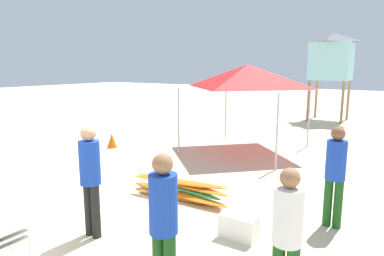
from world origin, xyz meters
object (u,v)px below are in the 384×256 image
at_px(lifeguard_near_left, 335,170).
at_px(cooler_box, 239,226).
at_px(lifeguard_far_right, 163,219).
at_px(lifeguard_near_center, 287,231).
at_px(lifeguard_near_right, 90,173).
at_px(lifeguard_tower, 332,57).
at_px(surfboard_pile, 178,188).
at_px(traffic_cone_near, 112,140).
at_px(popup_canopy, 248,76).

xyz_separation_m(lifeguard_near_left, cooler_box, (-1.14, -1.22, -0.79)).
bearing_deg(lifeguard_far_right, lifeguard_near_center, 27.42).
bearing_deg(lifeguard_near_right, lifeguard_tower, 88.04).
height_order(surfboard_pile, cooler_box, surfboard_pile).
xyz_separation_m(lifeguard_far_right, traffic_cone_near, (-6.13, 5.11, -0.77)).
relative_size(lifeguard_near_left, cooler_box, 2.97).
xyz_separation_m(surfboard_pile, lifeguard_near_left, (2.91, 0.36, 0.79)).
bearing_deg(lifeguard_near_left, lifeguard_tower, 102.16).
xyz_separation_m(lifeguard_far_right, cooler_box, (0.07, 1.82, -0.82)).
relative_size(lifeguard_near_left, traffic_cone_near, 3.55).
bearing_deg(lifeguard_near_center, surfboard_pile, 144.45).
xyz_separation_m(lifeguard_tower, traffic_cone_near, (-4.72, -10.08, -2.90)).
distance_m(popup_canopy, cooler_box, 6.24).
bearing_deg(traffic_cone_near, popup_canopy, 28.10).
height_order(lifeguard_near_right, popup_canopy, popup_canopy).
bearing_deg(lifeguard_tower, traffic_cone_near, -115.08).
bearing_deg(popup_canopy, lifeguard_far_right, -72.72).
xyz_separation_m(lifeguard_tower, cooler_box, (1.48, -13.37, -2.94)).
bearing_deg(lifeguard_tower, lifeguard_far_right, -84.70).
bearing_deg(popup_canopy, lifeguard_tower, 84.10).
distance_m(lifeguard_near_right, popup_canopy, 6.71).
bearing_deg(cooler_box, lifeguard_near_right, -148.79).
relative_size(lifeguard_near_right, lifeguard_far_right, 1.02).
relative_size(lifeguard_near_left, popup_canopy, 0.55).
height_order(lifeguard_near_left, cooler_box, lifeguard_near_left).
bearing_deg(surfboard_pile, lifeguard_far_right, -57.63).
relative_size(lifeguard_near_center, popup_canopy, 0.52).
height_order(lifeguard_near_center, lifeguard_far_right, lifeguard_far_right).
bearing_deg(lifeguard_near_center, lifeguard_near_left, 89.47).
height_order(lifeguard_far_right, cooler_box, lifeguard_far_right).
xyz_separation_m(surfboard_pile, lifeguard_near_right, (-0.21, -2.06, 0.84)).
xyz_separation_m(lifeguard_near_right, popup_canopy, (-0.33, 6.57, 1.34)).
bearing_deg(lifeguard_near_right, traffic_cone_near, 133.23).
relative_size(lifeguard_tower, traffic_cone_near, 8.83).
height_order(lifeguard_near_center, popup_canopy, popup_canopy).
relative_size(lifeguard_near_right, lifeguard_tower, 0.42).
bearing_deg(popup_canopy, lifeguard_near_center, -62.47).
distance_m(lifeguard_tower, traffic_cone_near, 11.50).
distance_m(popup_canopy, traffic_cone_near, 4.90).
xyz_separation_m(popup_canopy, lifeguard_tower, (0.83, 8.00, 0.76)).
xyz_separation_m(popup_canopy, cooler_box, (2.31, -5.37, -2.18)).
xyz_separation_m(surfboard_pile, lifeguard_tower, (0.29, 12.51, 2.94)).
bearing_deg(lifeguard_near_center, lifeguard_near_right, 179.91).
relative_size(popup_canopy, lifeguard_tower, 0.74).
bearing_deg(lifeguard_tower, lifeguard_near_left, -77.84).
bearing_deg(lifeguard_tower, cooler_box, -83.69).
bearing_deg(lifeguard_near_right, surfboard_pile, 84.21).
xyz_separation_m(lifeguard_near_center, lifeguard_far_right, (-1.19, -0.62, 0.08)).
bearing_deg(surfboard_pile, lifeguard_near_left, 7.02).
bearing_deg(popup_canopy, lifeguard_near_left, -50.27).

